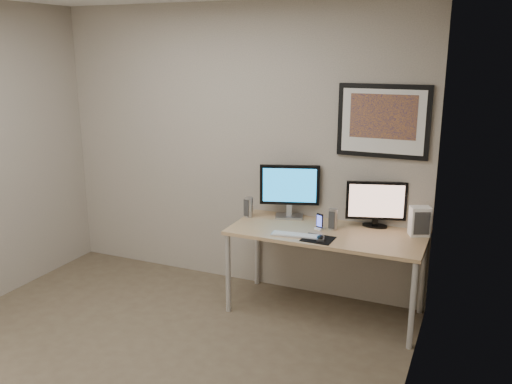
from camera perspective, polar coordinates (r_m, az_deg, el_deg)
floor at (r=4.14m, az=-12.73°, el=-17.54°), size 3.60×3.60×0.00m
room at (r=3.91m, az=-10.24°, el=6.56°), size 3.60×3.60×3.60m
desk at (r=4.55m, az=7.41°, el=-4.92°), size 1.60×0.70×0.73m
framed_art at (r=4.56m, az=13.24°, el=7.28°), size 0.75×0.04×0.60m
monitor_large at (r=4.79m, az=3.55°, el=0.35°), size 0.51×0.24×0.48m
monitor_tv at (r=4.65m, az=12.52°, el=-1.13°), size 0.49×0.17×0.39m
speaker_left at (r=4.84m, az=-0.75°, el=-1.60°), size 0.09×0.09×0.18m
speaker_right at (r=4.56m, az=8.13°, el=-2.83°), size 0.08×0.08×0.18m
phone_dock at (r=4.54m, az=6.72°, el=-3.12°), size 0.08×0.08×0.14m
keyboard at (r=4.39m, az=4.33°, el=-4.54°), size 0.42×0.16×0.01m
mousepad at (r=4.34m, az=6.55°, el=-4.94°), size 0.25×0.23×0.00m
mouse at (r=4.31m, az=6.80°, el=-4.79°), size 0.08×0.11×0.03m
fan_unit at (r=4.55m, az=16.86°, el=-2.96°), size 0.19×0.17×0.24m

